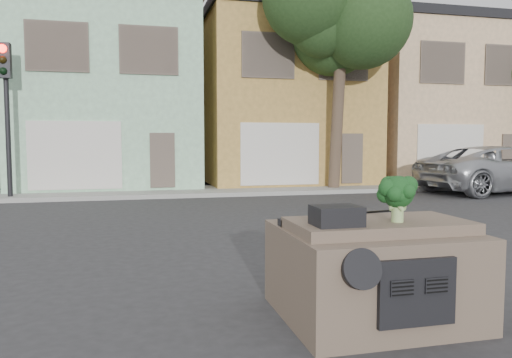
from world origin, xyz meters
name	(u,v)px	position (x,y,z in m)	size (l,w,h in m)	color
ground_plane	(290,256)	(0.00, 0.00, 0.00)	(120.00, 120.00, 0.00)	#303033
sidewalk	(205,191)	(0.00, 10.50, 0.07)	(40.00, 3.00, 0.15)	gray
townhouse_mint	(110,98)	(-3.50, 14.50, 3.77)	(7.20, 8.20, 7.55)	#9DCFA8
townhouse_tan	(277,102)	(4.00, 14.50, 3.77)	(7.20, 8.20, 7.55)	#B68C44
townhouse_beige	(420,104)	(11.50, 14.50, 3.77)	(7.20, 8.20, 7.55)	tan
silver_pickup	(500,193)	(10.88, 7.96, 0.00)	(2.93, 6.36, 1.77)	#AFB1B7
traffic_signal	(7,122)	(-6.50, 9.50, 2.55)	(0.40, 0.40, 5.10)	black
tree_near	(337,80)	(5.00, 9.80, 4.25)	(4.40, 4.00, 8.50)	#223C1A
car_dashboard	(371,267)	(0.00, -3.00, 0.56)	(2.00, 1.80, 1.12)	brown
instrument_hump	(336,216)	(-0.58, -3.35, 1.22)	(0.48, 0.38, 0.20)	black
wiper_arm	(379,211)	(0.28, -2.62, 1.13)	(0.70, 0.03, 0.02)	black
broccoli	(398,198)	(0.13, -3.30, 1.37)	(0.41, 0.41, 0.50)	#113614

